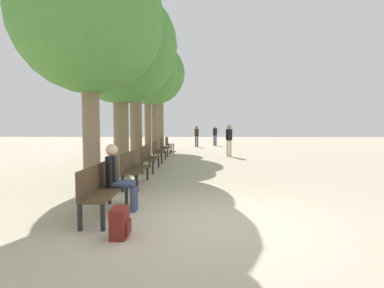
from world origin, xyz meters
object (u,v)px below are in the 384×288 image
tree_row_0 (89,20)px  backpack (120,223)px  pedestrian_far (215,134)px  tree_row_5 (159,88)px  tree_row_1 (120,47)px  person_seated (118,175)px  bench_row_3 (158,150)px  bench_row_4 (164,146)px  tree_row_4 (154,74)px  pedestrian_near (197,135)px  tree_row_3 (148,74)px  bench_row_5 (168,143)px  bench_row_0 (101,186)px  bench_row_2 (148,156)px  tree_row_2 (135,50)px  pedestrian_mid (229,138)px  bench_row_1 (133,166)px

tree_row_0 → backpack: size_ratio=13.01×
pedestrian_far → tree_row_5: bearing=-132.3°
tree_row_5 → pedestrian_far: tree_row_5 is taller
tree_row_1 → tree_row_5: size_ratio=1.08×
tree_row_5 → person_seated: (0.94, -14.91, -3.58)m
bench_row_3 → bench_row_4: bearing=90.0°
tree_row_4 → pedestrian_near: tree_row_4 is taller
tree_row_3 → person_seated: size_ratio=4.50×
tree_row_3 → pedestrian_near: bearing=73.0°
tree_row_3 → bench_row_5: bearing=80.1°
bench_row_0 → tree_row_3: 10.77m
bench_row_0 → bench_row_2: 5.64m
backpack → tree_row_3: bearing=96.8°
tree_row_5 → person_seated: bearing=-86.4°
bench_row_2 → tree_row_2: size_ratio=0.27×
backpack → bench_row_2: bearing=95.3°
bench_row_3 → tree_row_2: bearing=-114.5°
pedestrian_mid → pedestrian_far: pedestrian_mid is taller
tree_row_4 → tree_row_5: tree_row_4 is taller
tree_row_2 → backpack: bearing=-80.6°
tree_row_1 → bench_row_4: bearing=84.2°
tree_row_1 → person_seated: tree_row_1 is taller
bench_row_3 → bench_row_4: 2.82m
bench_row_2 → tree_row_4: 8.04m
tree_row_2 → pedestrian_far: size_ratio=3.71×
tree_row_4 → pedestrian_far: 9.21m
bench_row_3 → tree_row_2: 4.56m
bench_row_5 → pedestrian_near: 4.78m
tree_row_1 → backpack: 6.93m
tree_row_5 → bench_row_1: bearing=-86.8°
tree_row_0 → tree_row_1: tree_row_1 is taller
bench_row_2 → tree_row_1: bearing=-119.6°
bench_row_2 → tree_row_2: (-0.70, 1.28, 4.23)m
bench_row_0 → tree_row_0: (-0.70, 1.54, 3.57)m
tree_row_4 → pedestrian_mid: 5.93m
bench_row_2 → pedestrian_far: 14.54m
tree_row_4 → pedestrian_near: (2.58, 6.02, -3.80)m
bench_row_0 → tree_row_1: tree_row_1 is taller
pedestrian_near → pedestrian_far: 2.02m
tree_row_1 → backpack: bearing=-76.5°
bench_row_1 → pedestrian_mid: size_ratio=1.00×
tree_row_1 → backpack: size_ratio=13.60×
tree_row_4 → pedestrian_mid: tree_row_4 is taller
bench_row_1 → person_seated: size_ratio=1.32×
bench_row_5 → pedestrian_mid: size_ratio=1.00×
tree_row_4 → pedestrian_far: (4.13, 7.31, -3.77)m
tree_row_0 → pedestrian_mid: size_ratio=3.37×
tree_row_3 → pedestrian_mid: tree_row_3 is taller
bench_row_3 → tree_row_1: bearing=-99.8°
bench_row_4 → backpack: size_ratio=3.86×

